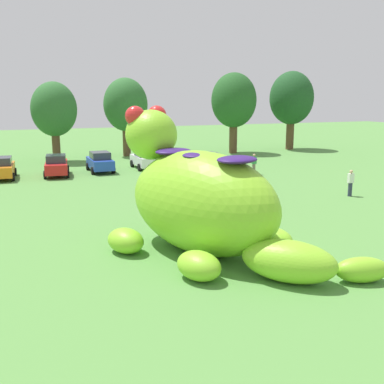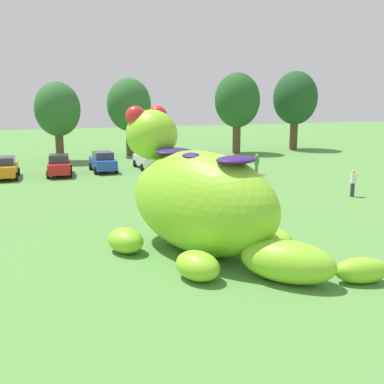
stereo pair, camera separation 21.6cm
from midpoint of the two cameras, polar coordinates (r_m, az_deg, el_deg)
ground_plane at (r=18.72m, az=6.90°, el=-7.81°), size 160.00×160.00×0.00m
giant_inflatable_creature at (r=18.38m, az=1.54°, el=-1.10°), size 8.77×10.24×5.89m
car_orange at (r=38.40m, az=-22.22°, el=2.84°), size 2.16×4.21×1.72m
car_red at (r=38.41m, az=-16.11°, el=3.26°), size 2.31×4.27×1.72m
car_blue at (r=39.61m, az=-10.93°, el=3.75°), size 1.94×4.10×1.72m
car_white at (r=40.81m, az=-5.41°, el=4.15°), size 1.94×4.10×1.72m
tree_mid_left at (r=46.59m, az=-16.35°, el=9.86°), size 4.36×4.36×7.74m
tree_centre_left at (r=49.67m, az=-7.77°, el=10.72°), size 4.66×4.66×8.28m
tree_centre at (r=51.98m, az=5.81°, el=11.29°), size 5.04×5.04×8.94m
tree_centre_right at (r=56.87m, az=12.91°, el=11.33°), size 5.24×5.24×9.30m
spectator_near_inflatable at (r=29.46m, az=3.31°, el=1.21°), size 0.38×0.26×1.71m
spectator_mid_field at (r=24.05m, az=3.46°, el=-1.21°), size 0.38×0.26×1.71m
spectator_by_cars at (r=37.79m, az=8.25°, el=3.45°), size 0.38×0.26×1.71m
spectator_wandering at (r=30.84m, az=19.68°, el=1.01°), size 0.38×0.26×1.71m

